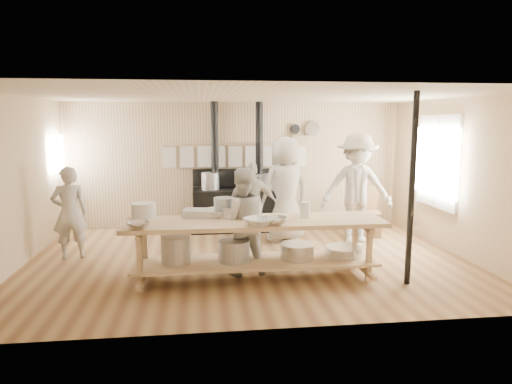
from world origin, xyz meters
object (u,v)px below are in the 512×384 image
cook_right (252,204)px  prep_table (255,243)px  stove (237,205)px  cook_by_window (357,188)px  roasting_pan (200,213)px  cook_center (285,189)px  chair (367,221)px  cook_far_left (70,213)px  cook_left (242,221)px

cook_right → prep_table: bearing=88.8°
stove → cook_right: bearing=-82.7°
cook_by_window → roasting_pan: bearing=-145.1°
prep_table → cook_center: size_ratio=1.86×
cook_right → roasting_pan: 1.69m
cook_center → roasting_pan: cook_center is taller
chair → roasting_pan: size_ratio=2.06×
stove → cook_by_window: stove is taller
stove → chair: size_ratio=2.73×
stove → cook_right: stove is taller
cook_far_left → prep_table: bearing=138.5°
chair → roasting_pan: bearing=-140.9°
stove → cook_center: size_ratio=1.34×
chair → roasting_pan: 3.78m
prep_table → cook_right: cook_right is taller
chair → cook_left: bearing=-134.4°
cook_left → chair: (2.63, 1.95, -0.50)m
cook_left → cook_right: (0.32, 1.49, -0.03)m
stove → cook_left: 2.79m
cook_far_left → cook_right: (3.00, 0.40, 0.00)m
cook_by_window → cook_right: bearing=-170.4°
cook_right → cook_far_left: bearing=11.8°
cook_left → roasting_pan: bearing=-9.8°
stove → chair: (2.47, -0.82, -0.24)m
cook_right → roasting_pan: cook_right is taller
cook_left → cook_right: size_ratio=1.03×
prep_table → cook_left: size_ratio=2.31×
stove → prep_table: (-0.00, -3.02, -0.00)m
chair → cook_center: bearing=-164.8°
cook_left → cook_center: size_ratio=0.80×
prep_table → stove: bearing=90.0°
cook_far_left → cook_left: bearing=141.6°
stove → cook_center: (0.80, -1.00, 0.45)m
stove → chair: stove is taller
prep_table → cook_left: 0.39m
cook_far_left → chair: size_ratio=1.58×
prep_table → cook_right: (0.17, 1.74, 0.23)m
cook_center → cook_by_window: cook_by_window is taller
cook_center → chair: cook_center is taller
prep_table → cook_left: bearing=122.6°
stove → cook_far_left: size_ratio=1.73×
prep_table → roasting_pan: 0.91m
cook_by_window → chair: size_ratio=2.10×
prep_table → cook_far_left: size_ratio=2.39×
cook_center → roasting_pan: (-1.56, -1.69, -0.07)m
cook_far_left → cook_center: size_ratio=0.78×
prep_table → cook_right: 1.76m
prep_table → cook_far_left: (-2.84, 1.34, 0.23)m
prep_table → cook_right: bearing=84.5°
stove → prep_table: stove is taller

